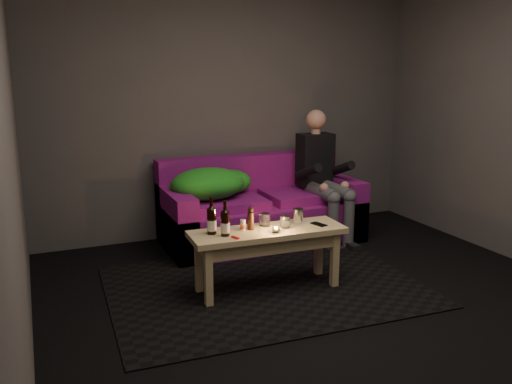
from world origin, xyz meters
TOP-DOWN VIEW (x-y plane):
  - floor at (0.00, 0.00)m, footprint 4.50×4.50m
  - room at (0.00, 0.47)m, footprint 4.50×4.50m
  - rug at (-0.31, 0.72)m, footprint 2.44×1.82m
  - sofa at (0.13, 1.82)m, footprint 1.90×0.86m
  - green_blanket at (-0.38, 1.81)m, footprint 0.84×0.57m
  - person at (0.73, 1.66)m, footprint 0.34×0.79m
  - coffee_table at (-0.31, 0.67)m, footprint 1.20×0.42m
  - beer_bottle_a at (-0.73, 0.72)m, footprint 0.07×0.07m
  - beer_bottle_b at (-0.66, 0.64)m, footprint 0.07×0.07m
  - salt_shaker at (-0.49, 0.71)m, footprint 0.05×0.05m
  - pepper_mill at (-0.43, 0.71)m, footprint 0.06×0.06m
  - tumbler_back at (-0.29, 0.76)m, footprint 0.09×0.09m
  - tealight at (-0.28, 0.57)m, footprint 0.05×0.05m
  - tumbler_front at (-0.17, 0.65)m, footprint 0.10×0.10m
  - steel_cup at (-0.01, 0.74)m, footprint 0.10×0.10m
  - smartphone at (0.11, 0.62)m, footprint 0.10×0.14m
  - red_lighter at (-0.61, 0.56)m, footprint 0.04×0.08m

SIDE VIEW (x-z plane):
  - floor at x=0.00m, z-range 0.00..0.00m
  - rug at x=-0.31m, z-range 0.00..0.01m
  - sofa at x=0.13m, z-range -0.11..0.71m
  - coffee_table at x=-0.31m, z-range 0.16..0.64m
  - smartphone at x=0.11m, z-range 0.49..0.49m
  - red_lighter at x=-0.61m, z-range 0.49..0.50m
  - tealight at x=-0.28m, z-range 0.49..0.53m
  - salt_shaker at x=-0.49m, z-range 0.49..0.57m
  - tumbler_front at x=-0.17m, z-range 0.49..0.58m
  - tumbler_back at x=-0.29m, z-range 0.49..0.58m
  - steel_cup at x=-0.01m, z-range 0.49..0.60m
  - pepper_mill at x=-0.43m, z-range 0.49..0.62m
  - beer_bottle_b at x=-0.66m, z-range 0.45..0.71m
  - beer_bottle_a at x=-0.73m, z-range 0.45..0.73m
  - green_blanket at x=-0.38m, z-range 0.47..0.76m
  - person at x=0.73m, z-range 0.02..1.29m
  - room at x=0.00m, z-range -0.61..3.89m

